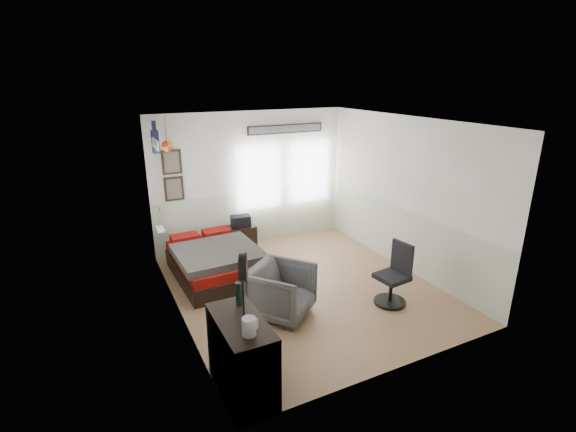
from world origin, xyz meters
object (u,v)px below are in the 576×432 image
object	(u,v)px
nightstand	(241,238)
task_chair	(394,279)
bed	(215,262)
armchair	(281,291)
dresser	(242,357)

from	to	relation	value
nightstand	task_chair	size ratio (longest dim) A/B	0.53
bed	task_chair	world-z (taller)	task_chair
armchair	nightstand	bearing A→B (deg)	43.95
armchair	nightstand	world-z (taller)	armchair
bed	armchair	xyz separation A→B (m)	(0.51, -1.61, 0.10)
bed	nightstand	bearing A→B (deg)	45.64
armchair	task_chair	size ratio (longest dim) A/B	0.87
armchair	task_chair	world-z (taller)	task_chair
dresser	armchair	bearing A→B (deg)	49.18
dresser	armchair	distance (m)	1.62
task_chair	armchair	bearing A→B (deg)	158.40
bed	armchair	size ratio (longest dim) A/B	2.22
nightstand	task_chair	world-z (taller)	task_chair
bed	task_chair	xyz separation A→B (m)	(2.20, -2.06, 0.11)
task_chair	dresser	bearing A→B (deg)	-170.84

